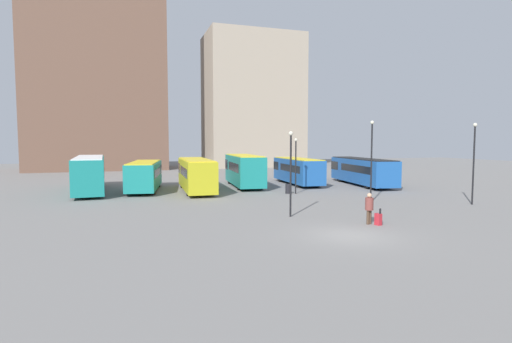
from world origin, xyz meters
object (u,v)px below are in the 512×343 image
Objects in this scene: bus_3 at (244,169)px; trash_bin at (288,189)px; suitcase at (378,219)px; traveler at (369,206)px; bus_2 at (196,174)px; bus_1 at (145,175)px; bus_0 at (90,173)px; lamp_post_2 at (372,155)px; lamp_post_1 at (291,166)px; bus_5 at (362,170)px; bus_4 at (297,170)px; lamp_post_3 at (474,157)px; lamp_post_0 at (296,161)px.

bus_3 reaches higher than trash_bin.
suitcase is (1.66, -21.22, -1.44)m from bus_3.
bus_2 is at bearing 6.39° from traveler.
bus_0 is at bearing 88.57° from bus_1.
lamp_post_1 is at bearing -157.83° from lamp_post_2.
lamp_post_2 is at bearing -61.73° from trash_bin.
bus_1 reaches higher than suitcase.
bus_0 is 14.85× the size of trash_bin.
bus_3 is 12.87m from bus_5.
bus_4 is at bearing -78.12° from bus_1.
bus_2 is 15.27m from lamp_post_1.
bus_5 is (27.67, -2.73, -0.20)m from bus_0.
suitcase is at bearing -121.16° from lamp_post_2.
bus_2 is at bearing 98.23° from bus_5.
bus_3 is (10.10, 0.65, 0.27)m from bus_1.
bus_3 is 7.37m from trash_bin.
traveler is 0.28× the size of lamp_post_2.
bus_3 is (5.48, 2.52, 0.12)m from bus_2.
lamp_post_3 reaches higher than trash_bin.
bus_3 reaches higher than bus_5.
bus_0 is at bearing 126.56° from lamp_post_1.
trash_bin is (-10.47, -4.42, -1.16)m from bus_5.
traveler is at bearing -96.00° from lamp_post_0.
lamp_post_0 reaches higher than traveler.
bus_4 is at bearing 74.90° from bus_5.
lamp_post_2 is at bearing -132.43° from bus_2.
lamp_post_2 reaches higher than lamp_post_3.
bus_4 is 8.32m from trash_bin.
lamp_post_0 is (-9.88, -4.72, 1.40)m from bus_5.
bus_4 is 11.73× the size of trash_bin.
lamp_post_0 is at bearing -115.60° from bus_0.
lamp_post_3 is 7.13× the size of trash_bin.
bus_0 reaches higher than suitcase.
bus_3 is at bearing 113.10° from lamp_post_2.
lamp_post_0 is (12.83, -6.57, 1.47)m from bus_1.
suitcase is at bearing -159.46° from lamp_post_3.
lamp_post_1 reaches higher than bus_5.
bus_0 is 2.37× the size of lamp_post_1.
bus_3 is at bearing 110.78° from lamp_post_0.
lamp_post_1 is 8.68m from lamp_post_2.
traveler is at bearing 28.94° from suitcase.
trash_bin is (0.85, 13.93, -0.63)m from traveler.
bus_3 is 21.37m from lamp_post_3.
lamp_post_2 reaches higher than traveler.
bus_5 is at bearing -44.30° from suitcase.
lamp_post_1 reaches higher than lamp_post_0.
bus_5 is at bearing 25.55° from lamp_post_0.
bus_4 reaches higher than traveler.
lamp_post_1 is (13.02, -17.55, 1.37)m from bus_0.
suitcase is at bearing -169.96° from bus_3.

